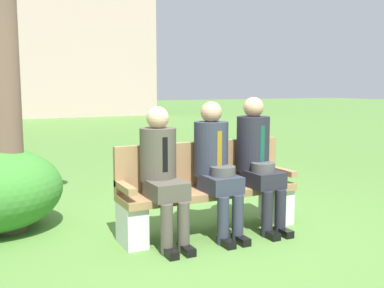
# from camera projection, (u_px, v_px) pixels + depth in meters

# --- Properties ---
(ground_plane) EXTENTS (80.00, 80.00, 0.00)m
(ground_plane) POSITION_uv_depth(u_px,v_px,m) (209.00, 232.00, 4.50)
(ground_plane) COLOR #4F7B35
(park_bench) EXTENTS (1.84, 0.44, 0.90)m
(park_bench) POSITION_uv_depth(u_px,v_px,m) (207.00, 190.00, 4.51)
(park_bench) COLOR #99754C
(park_bench) RESTS_ON ground
(seated_man_left) EXTENTS (0.34, 0.72, 1.27)m
(seated_man_left) POSITION_uv_depth(u_px,v_px,m) (162.00, 168.00, 4.12)
(seated_man_left) COLOR #4C473D
(seated_man_left) RESTS_ON ground
(seated_man_middle) EXTENTS (0.34, 0.72, 1.31)m
(seated_man_middle) POSITION_uv_depth(u_px,v_px,m) (216.00, 162.00, 4.37)
(seated_man_middle) COLOR #2D3342
(seated_man_middle) RESTS_ON ground
(seated_man_right) EXTENTS (0.34, 0.72, 1.35)m
(seated_man_right) POSITION_uv_depth(u_px,v_px,m) (258.00, 156.00, 4.59)
(seated_man_right) COLOR #23232D
(seated_man_right) RESTS_ON ground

